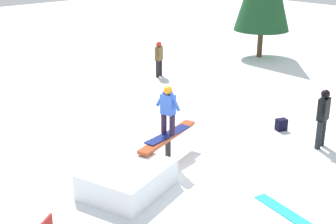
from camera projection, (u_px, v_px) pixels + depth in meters
ground_plane at (168, 161)px, 11.58m from camera, size 60.00×60.00×0.00m
rail_feature at (168, 139)px, 11.38m from camera, size 2.26×0.90×0.70m
snow_kicker_ramp at (127, 179)px, 10.11m from camera, size 2.15×1.94×0.58m
main_rider_on_rail at (168, 112)px, 11.13m from camera, size 1.51×0.72×1.25m
bystander_black at (323, 115)px, 12.09m from camera, size 0.66×0.28×1.59m
bystander_brown at (159, 57)px, 18.49m from camera, size 0.62×0.31×1.42m
loose_snowboard_cyan at (284, 212)px, 9.42m from camera, size 0.56×1.51×0.02m
backpack_on_snow at (281, 125)px, 13.41m from camera, size 0.36×0.31×0.34m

